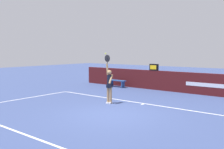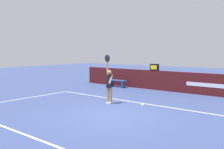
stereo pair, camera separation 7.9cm
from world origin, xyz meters
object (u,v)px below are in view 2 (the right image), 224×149
at_px(tennis_player, 109,84).
at_px(courtside_bench_near, 118,82).
at_px(tennis_ball, 106,54).
at_px(speed_display, 154,67).

xyz_separation_m(tennis_player, courtside_bench_near, (-2.96, 4.52, -0.59)).
height_order(tennis_ball, courtside_bench_near, tennis_ball).
relative_size(tennis_ball, courtside_bench_near, 0.05).
bearing_deg(tennis_ball, courtside_bench_near, 121.51).
height_order(tennis_player, courtside_bench_near, tennis_player).
height_order(tennis_player, tennis_ball, tennis_ball).
bearing_deg(speed_display, tennis_player, -85.03).
distance_m(tennis_ball, courtside_bench_near, 5.80).
xyz_separation_m(speed_display, tennis_ball, (0.33, -5.24, 0.91)).
bearing_deg(tennis_player, speed_display, 94.97).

